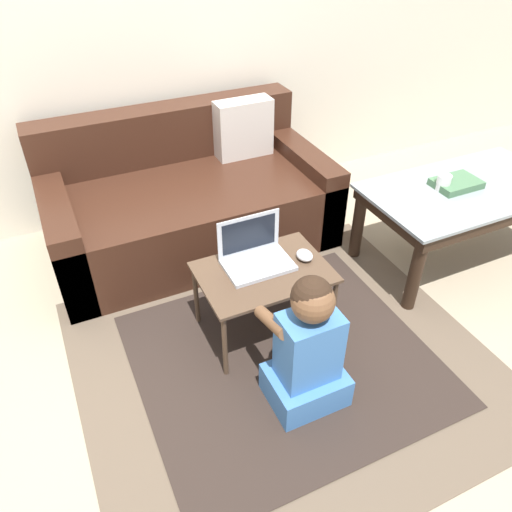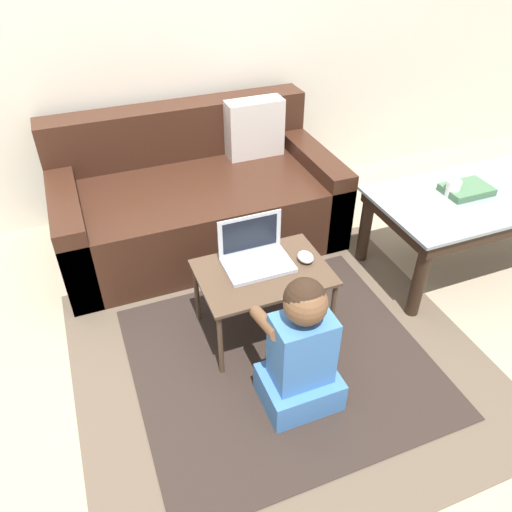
# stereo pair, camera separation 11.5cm
# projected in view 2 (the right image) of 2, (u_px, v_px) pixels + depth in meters

# --- Properties ---
(ground_plane) EXTENTS (16.00, 16.00, 0.00)m
(ground_plane) POSITION_uv_depth(u_px,v_px,m) (261.00, 339.00, 2.53)
(ground_plane) COLOR gray
(wall_back) EXTENTS (9.00, 0.06, 2.50)m
(wall_back) POSITION_uv_depth(u_px,v_px,m) (164.00, 11.00, 2.90)
(wall_back) COLOR beige
(wall_back) RESTS_ON ground_plane
(area_rug) EXTENTS (1.90, 1.75, 0.01)m
(area_rug) POSITION_uv_depth(u_px,v_px,m) (281.00, 360.00, 2.41)
(area_rug) COLOR brown
(area_rug) RESTS_ON ground_plane
(couch) EXTENTS (1.67, 0.94, 0.78)m
(couch) POSITION_uv_depth(u_px,v_px,m) (197.00, 198.00, 3.11)
(couch) COLOR #381E14
(couch) RESTS_ON ground_plane
(coffee_table) EXTENTS (1.15, 0.63, 0.48)m
(coffee_table) POSITION_uv_depth(u_px,v_px,m) (475.00, 205.00, 2.78)
(coffee_table) COLOR gray
(coffee_table) RESTS_ON ground_plane
(laptop_desk) EXTENTS (0.62, 0.43, 0.39)m
(laptop_desk) POSITION_uv_depth(u_px,v_px,m) (263.00, 278.00, 2.37)
(laptop_desk) COLOR #4C3828
(laptop_desk) RESTS_ON ground_plane
(laptop) EXTENTS (0.32, 0.22, 0.23)m
(laptop) POSITION_uv_depth(u_px,v_px,m) (256.00, 257.00, 2.37)
(laptop) COLOR #B7BCC6
(laptop) RESTS_ON laptop_desk
(computer_mouse) EXTENTS (0.07, 0.10, 0.04)m
(computer_mouse) POSITION_uv_depth(u_px,v_px,m) (305.00, 257.00, 2.40)
(computer_mouse) COLOR silver
(computer_mouse) RESTS_ON laptop_desk
(person_seated) EXTENTS (0.33, 0.37, 0.68)m
(person_seated) POSITION_uv_depth(u_px,v_px,m) (301.00, 351.00, 2.06)
(person_seated) COLOR #3D70B2
(person_seated) RESTS_ON ground_plane
(cup_on_table) EXTENTS (0.08, 0.08, 0.09)m
(cup_on_table) POSITION_uv_depth(u_px,v_px,m) (453.00, 188.00, 2.69)
(cup_on_table) COLOR white
(cup_on_table) RESTS_ON coffee_table
(book_on_table) EXTENTS (0.26, 0.18, 0.04)m
(book_on_table) POSITION_uv_depth(u_px,v_px,m) (467.00, 190.00, 2.73)
(book_on_table) COLOR #47704C
(book_on_table) RESTS_ON coffee_table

